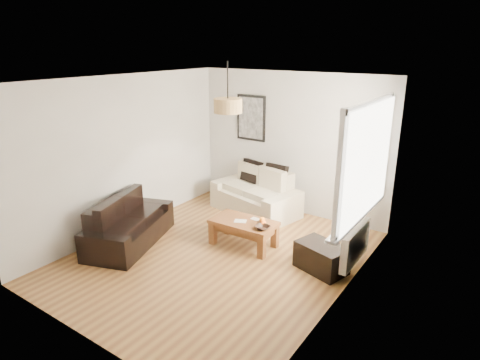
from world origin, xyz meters
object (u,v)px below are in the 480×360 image
Objects in this scene: loveseat_cream at (255,192)px; coffee_table at (244,233)px; sofa_leather at (129,222)px; ottoman at (322,257)px.

coffee_table is (0.58, -1.26, -0.20)m from loveseat_cream.
sofa_leather is at bearing -100.77° from loveseat_cream.
ottoman is at bearing -91.04° from sofa_leather.
coffee_table reaches higher than ottoman.
ottoman is (1.91, -1.26, -0.21)m from loveseat_cream.
loveseat_cream is 1.00× the size of sofa_leather.
sofa_leather is 3.04m from ottoman.
loveseat_cream is at bearing -43.08° from sofa_leather.
sofa_leather is 1.83m from coffee_table.
sofa_leather is at bearing -148.24° from coffee_table.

